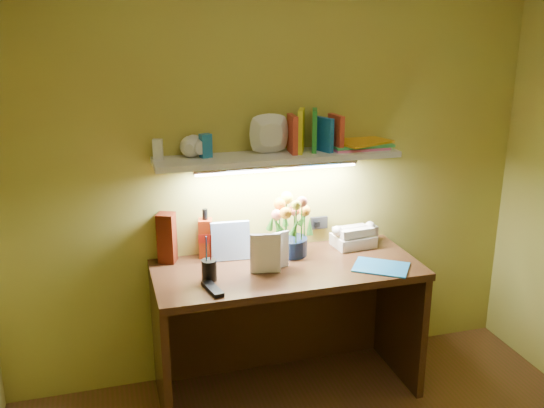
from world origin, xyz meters
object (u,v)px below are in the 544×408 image
Objects in this scene: flower_bouquet at (290,226)px; desk_clock at (370,234)px; whisky_bottle at (206,233)px; telephone at (353,235)px; desk at (287,330)px.

flower_bouquet is 0.53m from desk_clock.
whisky_bottle is at bearing 168.59° from flower_bouquet.
telephone is at bearing 2.44° from flower_bouquet.
desk is at bearing -33.34° from whisky_bottle.
whisky_bottle is (-0.45, 0.09, -0.03)m from flower_bouquet.
desk is 0.57m from flower_bouquet.
telephone is at bearing 21.73° from desk.
whisky_bottle reaches higher than telephone.
whisky_bottle reaches higher than desk_clock.
desk_clock is (0.51, 0.06, -0.12)m from flower_bouquet.
flower_bouquet is 1.50× the size of telephone.
desk is 0.75m from desk_clock.
desk is at bearing -163.56° from telephone.
desk_clock is at bearing 21.57° from desk.
telephone is 0.14m from desk_clock.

